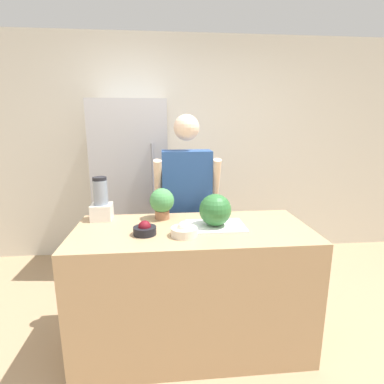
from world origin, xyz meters
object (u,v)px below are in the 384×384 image
Objects in this scene: refrigerator at (134,188)px; watermelon at (215,210)px; bowl_cream at (184,230)px; potted_plant at (162,202)px; person at (187,208)px; blender at (101,202)px; bowl_cherries at (145,229)px.

watermelon is at bearing -62.11° from refrigerator.
potted_plant is at bearing 111.13° from bowl_cream.
person is at bearing 103.73° from watermelon.
refrigerator reaches higher than person.
refrigerator is at bearing 128.20° from person.
blender is 1.38× the size of potted_plant.
person is 0.65m from watermelon.
blender is (-0.82, 0.25, 0.01)m from watermelon.
blender is (-0.14, -1.05, 0.12)m from refrigerator.
person is 0.48m from potted_plant.
watermelon is at bearing 32.01° from bowl_cream.
bowl_cream is at bearing -95.77° from person.
potted_plant is (-0.37, 0.23, 0.01)m from watermelon.
potted_plant is (0.45, -0.02, -0.00)m from blender.
bowl_cream is 0.40m from potted_plant.
bowl_cherries is at bearing -109.54° from potted_plant.
bowl_cherries is (-0.48, -0.09, -0.09)m from watermelon.
blender reaches higher than watermelon.
person is at bearing 84.23° from bowl_cream.
bowl_cherries is at bearing -45.15° from blender.
refrigerator reaches higher than watermelon.
bowl_cherries is (0.20, -1.39, 0.02)m from refrigerator.
potted_plant is at bearing -119.28° from person.
bowl_cream is 0.53× the size of blender.
watermelon is 0.43m from potted_plant.
watermelon is 0.86m from blender.
potted_plant is (0.11, 0.32, 0.10)m from bowl_cherries.
refrigerator reaches higher than bowl_cream.
refrigerator is at bearing 98.33° from bowl_cherries.
bowl_cream reaches higher than bowl_cherries.
refrigerator reaches higher than bowl_cherries.
potted_plant reaches higher than bowl_cream.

